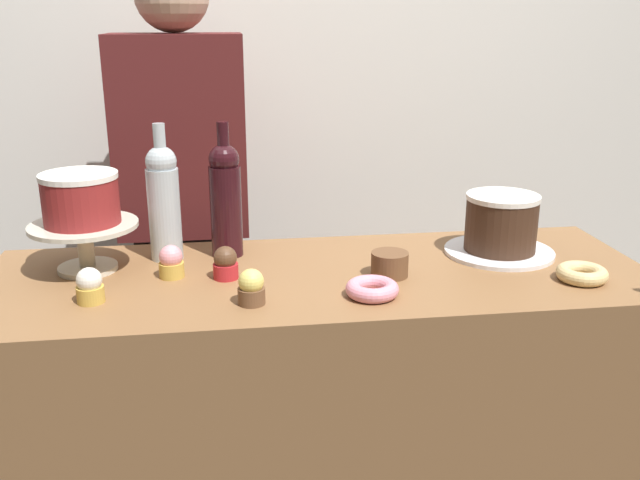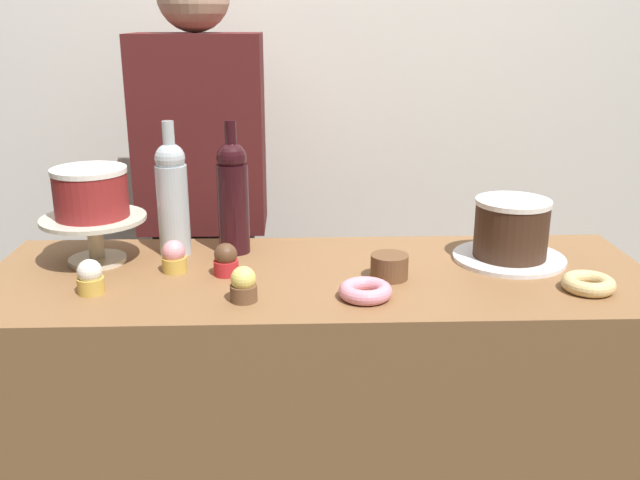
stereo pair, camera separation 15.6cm
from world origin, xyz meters
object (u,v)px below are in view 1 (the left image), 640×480
Objects in this scene: donut_glazed at (582,274)px; cupcake_chocolate at (225,263)px; cupcake_strawberry at (171,262)px; donut_pink at (372,289)px; wine_bottle_clear at (164,200)px; cookie_stack at (390,264)px; white_layer_cake at (81,198)px; barista_figure at (186,233)px; chocolate_round_cake at (501,222)px; wine_bottle_dark_red at (226,198)px; cupcake_vanilla at (90,286)px; cupcake_lemon at (251,288)px; cake_stand_pedestal at (85,238)px.

cupcake_chocolate is at bearing 170.93° from donut_glazed.
cupcake_strawberry is 0.66× the size of donut_pink.
wine_bottle_clear is at bearing 145.31° from donut_pink.
cupcake_strawberry is 0.49m from cookie_stack.
white_layer_cake is 0.11× the size of barista_figure.
wine_bottle_dark_red is (-0.66, 0.08, 0.06)m from chocolate_round_cake.
white_layer_cake is at bearing 101.33° from cupcake_vanilla.
cupcake_lemon is 0.69m from barista_figure.
cupcake_vanilla is 0.66× the size of donut_pink.
white_layer_cake reaches higher than cookie_stack.
cupcake_vanilla is 0.05× the size of barista_figure.
barista_figure is at bearing 75.11° from cupcake_vanilla.
wine_bottle_clear is at bearing 61.84° from cupcake_vanilla.
chocolate_round_cake is at bearing -7.31° from wine_bottle_dark_red.
wine_bottle_dark_red is 0.83m from donut_glazed.
chocolate_round_cake is 0.96m from cupcake_vanilla.
cupcake_vanilla is at bearing -78.67° from white_layer_cake.
cupcake_chocolate is at bearing -173.42° from chocolate_round_cake.
cupcake_lemon is at bearing -9.41° from cupcake_vanilla.
donut_pink is 0.78m from barista_figure.
cookie_stack is at bearing -20.79° from wine_bottle_clear.
donut_pink is at bearing -21.58° from cake_stand_pedestal.
wine_bottle_dark_red is at bearing -71.34° from barista_figure.
wine_bottle_clear is 2.91× the size of donut_pink.
wine_bottle_dark_red is 4.38× the size of cupcake_vanilla.
chocolate_round_cake is 0.54× the size of wine_bottle_dark_red.
wine_bottle_dark_red is 3.87× the size of cookie_stack.
chocolate_round_cake is 0.11× the size of barista_figure.
cupcake_strawberry is (-0.13, -0.14, -0.11)m from wine_bottle_dark_red.
cupcake_lemon is at bearing -178.76° from donut_pink.
cupcake_vanilla is at bearing -137.03° from wine_bottle_dark_red.
barista_figure is (-0.41, 0.66, -0.06)m from donut_pink.
wine_bottle_clear is 4.38× the size of cupcake_chocolate.
cupcake_chocolate is 0.12m from cupcake_strawberry.
chocolate_round_cake is 2.37× the size of cupcake_lemon.
wine_bottle_clear is 0.23m from cupcake_chocolate.
wine_bottle_clear reaches higher than cupcake_vanilla.
barista_figure is (0.16, 0.61, -0.08)m from cupcake_vanilla.
white_layer_cake is 2.30× the size of cupcake_chocolate.
donut_glazed is 0.42m from cookie_stack.
cupcake_lemon is 0.05× the size of barista_figure.
white_layer_cake is at bearing -115.80° from barista_figure.
cupcake_vanilla and cupcake_lemon have the same top height.
cake_stand_pedestal is 0.09m from white_layer_cake.
donut_glazed is (0.92, -0.28, -0.13)m from wine_bottle_clear.
cupcake_vanilla is 0.88× the size of cookie_stack.
cookie_stack is (0.36, -0.20, -0.12)m from wine_bottle_dark_red.
cupcake_lemon is at bearing -58.69° from wine_bottle_clear.
chocolate_round_cake is 2.37× the size of cupcake_vanilla.
barista_figure reaches higher than cupcake_vanilla.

